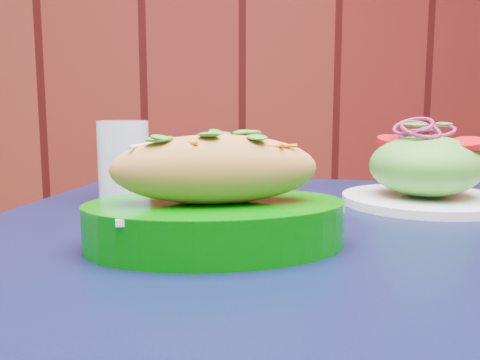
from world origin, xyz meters
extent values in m
cube|color=black|center=(-0.50, 1.38, 0.73)|extent=(1.00, 1.00, 0.03)
cube|color=white|center=(-0.61, 1.31, 0.79)|extent=(0.21, 0.14, 0.01)
ellipsoid|color=#C5833E|center=(-0.61, 1.31, 0.83)|extent=(0.21, 0.09, 0.07)
cylinder|color=white|center=(-0.30, 1.50, 0.76)|extent=(0.23, 0.23, 0.01)
ellipsoid|color=#4C992D|center=(-0.30, 1.50, 0.81)|extent=(0.16, 0.16, 0.09)
cylinder|color=#B90D14|center=(-0.26, 1.47, 0.84)|extent=(0.05, 0.05, 0.01)
cylinder|color=#B90D14|center=(-0.34, 1.53, 0.84)|extent=(0.05, 0.05, 0.01)
cylinder|color=#B90D14|center=(-0.30, 1.55, 0.84)|extent=(0.05, 0.05, 0.01)
torus|color=#811C53|center=(-0.30, 1.50, 0.85)|extent=(0.06, 0.06, 0.01)
torus|color=#811C53|center=(-0.30, 1.50, 0.86)|extent=(0.06, 0.06, 0.01)
torus|color=#811C53|center=(-0.30, 1.50, 0.86)|extent=(0.06, 0.06, 0.01)
torus|color=#811C53|center=(-0.30, 1.50, 0.87)|extent=(0.06, 0.06, 0.01)
cylinder|color=silver|center=(-0.72, 1.56, 0.81)|extent=(0.07, 0.07, 0.12)
camera|label=1|loc=(-0.64, 0.78, 0.89)|focal=40.00mm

